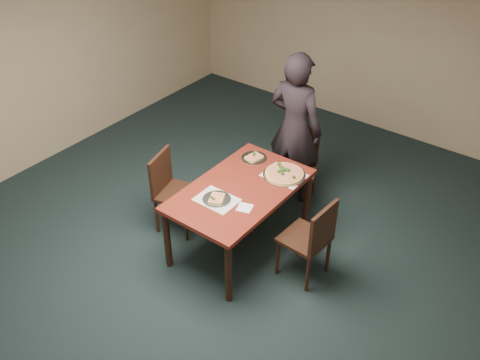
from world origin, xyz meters
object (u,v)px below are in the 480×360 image
Objects in this scene: diner at (295,128)px; slice_plate_far at (254,157)px; dining_table at (240,195)px; slice_plate_near at (217,199)px; chair_far at (299,160)px; chair_right at (312,237)px; pizza_pan at (284,173)px; chair_left at (171,187)px.

slice_plate_far is (-0.14, -0.60, -0.14)m from diner.
slice_plate_near is at bearing -102.63° from dining_table.
chair_far is 1.00× the size of chair_right.
slice_plate_near is 1.00× the size of slice_plate_far.
slice_plate_far is (-0.23, -0.58, 0.25)m from chair_far.
pizza_pan is (-0.60, 0.41, 0.26)m from chair_right.
slice_plate_far is at bearing -111.86° from chair_right.
diner reaches higher than dining_table.
chair_left is at bearing -146.09° from chair_far.
chair_right is at bearing -96.75° from chair_left.
chair_far is 3.25× the size of slice_plate_near.
diner is (-0.07, 1.13, 0.25)m from dining_table.
chair_far is 1.34m from chair_right.
chair_left reaches higher than slice_plate_near.
dining_table is 1.16m from diner.
slice_plate_far is (-0.21, 0.53, 0.10)m from dining_table.
slice_plate_near is (0.73, -0.11, 0.25)m from chair_left.
slice_plate_near is (-0.90, -0.33, 0.25)m from chair_right.
chair_left is 3.25× the size of slice_plate_far.
diner reaches higher than chair_right.
diner is at bearing 90.31° from slice_plate_near.
slice_plate_far is at bearing 111.68° from dining_table.
slice_plate_near is (-0.07, -0.29, 0.11)m from dining_table.
slice_plate_far is at bearing -135.56° from chair_far.
pizza_pan reaches higher than slice_plate_near.
chair_left is at bearing 59.52° from diner.
slice_plate_far is at bearing 75.46° from diner.
diner is 1.43m from slice_plate_near.
chair_right reaches higher than pizza_pan.
pizza_pan reaches higher than dining_table.
chair_left is at bearing -78.88° from chair_right.
slice_plate_near is (-0.29, -0.75, -0.01)m from pizza_pan.
diner is 6.46× the size of slice_plate_near.
chair_far is 0.73m from pizza_pan.
slice_plate_near is at bearing -112.99° from chair_left.
chair_left reaches higher than dining_table.
dining_table is 3.40× the size of pizza_pan.
chair_right is at bearing -25.19° from slice_plate_far.
chair_left is 0.78m from slice_plate_near.
diner reaches higher than slice_plate_far.
diner is 0.75m from pizza_pan.
chair_far is 1.53m from chair_left.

